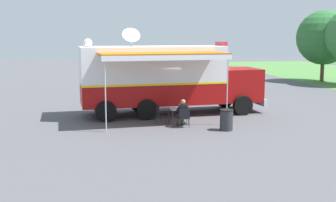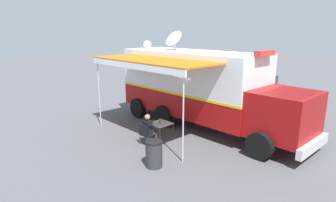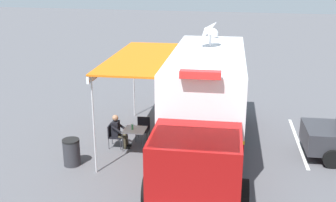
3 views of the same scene
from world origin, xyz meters
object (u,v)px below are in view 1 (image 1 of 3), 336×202
object	(u,v)px
folding_table	(179,110)
trash_bin	(226,120)
water_bottle	(180,106)
car_behind_truck	(140,85)
folding_chair_at_table	(184,116)
seated_responder	(183,112)
command_truck	(167,77)
folding_chair_beside_table	(160,113)

from	to	relation	value
folding_table	trash_bin	bearing A→B (deg)	47.14
water_bottle	car_behind_truck	xyz separation A→B (m)	(-8.14, -0.98, 0.05)
folding_chair_at_table	seated_responder	world-z (taller)	seated_responder
command_truck	seated_responder	bearing A→B (deg)	3.36
water_bottle	folding_chair_beside_table	xyz separation A→B (m)	(-0.14, -0.89, -0.32)
command_truck	water_bottle	world-z (taller)	command_truck
water_bottle	trash_bin	distance (m)	2.37
folding_table	car_behind_truck	bearing A→B (deg)	-173.35
water_bottle	trash_bin	bearing A→B (deg)	47.70
folding_table	command_truck	bearing A→B (deg)	-177.23
command_truck	seated_responder	xyz separation A→B (m)	(3.12, 0.18, -1.29)
water_bottle	command_truck	bearing A→B (deg)	-176.38
command_truck	folding_chair_at_table	xyz separation A→B (m)	(3.31, 0.20, -1.43)
folding_chair_beside_table	trash_bin	bearing A→B (deg)	56.85
folding_chair_beside_table	seated_responder	xyz separation A→B (m)	(0.68, 0.91, 0.14)
seated_responder	car_behind_truck	bearing A→B (deg)	-173.41
folding_table	folding_chair_beside_table	world-z (taller)	folding_chair_beside_table
folding_chair_at_table	seated_responder	distance (m)	0.23
command_truck	folding_chair_beside_table	distance (m)	2.92
water_bottle	seated_responder	size ratio (longest dim) A/B	0.18
trash_bin	command_truck	bearing A→B (deg)	-155.46
folding_table	folding_chair_beside_table	bearing A→B (deg)	-94.53
seated_responder	trash_bin	size ratio (longest dim) A/B	1.37
water_bottle	trash_bin	xyz separation A→B (m)	(1.58, 1.73, -0.38)
folding_table	trash_bin	world-z (taller)	trash_bin
folding_table	folding_chair_beside_table	distance (m)	0.87
folding_table	seated_responder	world-z (taller)	seated_responder
seated_responder	water_bottle	bearing A→B (deg)	-177.89
folding_chair_at_table	trash_bin	world-z (taller)	trash_bin
folding_chair_beside_table	car_behind_truck	world-z (taller)	car_behind_truck
folding_table	car_behind_truck	world-z (taller)	car_behind_truck
folding_chair_at_table	car_behind_truck	size ratio (longest dim) A/B	0.20
water_bottle	folding_chair_at_table	size ratio (longest dim) A/B	0.26
folding_chair_at_table	seated_responder	size ratio (longest dim) A/B	0.70
water_bottle	car_behind_truck	distance (m)	8.19
trash_bin	water_bottle	bearing A→B (deg)	-132.30
folding_table	seated_responder	size ratio (longest dim) A/B	0.69
folding_chair_beside_table	car_behind_truck	distance (m)	8.01
seated_responder	command_truck	bearing A→B (deg)	-176.64
folding_table	folding_chair_at_table	distance (m)	0.82
command_truck	folding_chair_at_table	distance (m)	3.61
seated_responder	car_behind_truck	size ratio (longest dim) A/B	0.29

